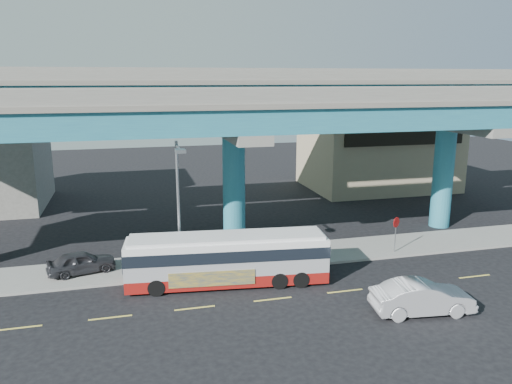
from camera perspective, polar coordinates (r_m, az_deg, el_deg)
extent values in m
plane|color=black|center=(26.35, 1.74, -11.89)|extent=(120.00, 120.00, 0.00)
cube|color=gray|center=(31.23, -1.11, -7.67)|extent=(70.00, 4.00, 0.15)
cube|color=#D8C64C|center=(25.74, -25.51, -13.85)|extent=(2.00, 0.12, 0.01)
cube|color=#D8C64C|center=(25.23, -16.32, -13.61)|extent=(2.00, 0.12, 0.01)
cube|color=#D8C64C|center=(25.35, -7.01, -13.03)|extent=(2.00, 0.12, 0.01)
cube|color=#D8C64C|center=(26.09, 1.92, -12.15)|extent=(2.00, 0.12, 0.01)
cube|color=#D8C64C|center=(27.40, 10.13, -11.08)|extent=(2.00, 0.12, 0.01)
cube|color=#D8C64C|center=(29.20, 17.40, -9.94)|extent=(2.00, 0.12, 0.01)
cube|color=#D8C64C|center=(31.41, 23.69, -8.82)|extent=(2.00, 0.12, 0.01)
cylinder|color=#21637D|center=(33.47, -2.53, 0.21)|extent=(1.50, 1.50, 7.40)
cube|color=gray|center=(32.83, -2.60, 7.04)|extent=(2.00, 12.00, 0.60)
cube|color=gray|center=(36.17, -3.78, 8.99)|extent=(1.80, 5.00, 1.20)
cylinder|color=#21637D|center=(39.90, 20.56, 1.46)|extent=(1.50, 1.50, 7.40)
cube|color=gray|center=(39.37, 21.02, 7.18)|extent=(2.00, 12.00, 0.60)
cube|color=gray|center=(42.19, 18.37, 8.93)|extent=(1.80, 5.00, 1.20)
cube|color=#21637D|center=(29.33, -1.18, 8.31)|extent=(52.00, 5.00, 1.40)
cube|color=gray|center=(29.28, -1.19, 9.97)|extent=(52.00, 5.40, 0.30)
cube|color=gray|center=(26.83, 0.06, 10.88)|extent=(52.00, 0.25, 0.80)
cube|color=gray|center=(31.69, -2.26, 11.18)|extent=(52.00, 0.25, 0.80)
cube|color=#21637D|center=(36.10, -3.81, 11.05)|extent=(52.00, 5.00, 1.40)
cube|color=gray|center=(36.09, -3.83, 12.40)|extent=(52.00, 5.40, 0.30)
cube|color=gray|center=(33.63, -3.03, 13.31)|extent=(52.00, 0.25, 0.80)
cube|color=gray|center=(38.55, -4.56, 13.24)|extent=(52.00, 0.25, 0.80)
cube|color=tan|center=(52.73, 13.68, 4.31)|extent=(14.00, 10.00, 7.00)
cube|color=black|center=(48.07, 16.67, 5.86)|extent=(12.00, 0.25, 1.20)
cube|color=maroon|center=(27.74, -3.27, -9.48)|extent=(11.01, 3.49, 0.63)
cube|color=#B2B2B7|center=(27.37, -3.30, -7.56)|extent=(11.01, 3.49, 1.35)
cube|color=black|center=(27.22, -3.31, -6.67)|extent=(11.07, 3.55, 0.63)
cube|color=silver|center=(27.06, -3.32, -5.68)|extent=(11.01, 3.49, 0.36)
cube|color=silver|center=(26.97, -3.33, -5.14)|extent=(10.58, 3.20, 0.18)
cube|color=black|center=(28.20, 7.82, -6.36)|extent=(0.29, 2.04, 1.08)
cube|color=black|center=(27.39, -14.79, -7.27)|extent=(0.29, 2.04, 1.08)
cube|color=navy|center=(26.47, -5.03, -9.86)|extent=(4.49, 0.55, 0.81)
cylinder|color=black|center=(26.78, -11.32, -10.68)|extent=(0.93, 0.37, 0.90)
cylinder|color=black|center=(28.69, -11.10, -9.03)|extent=(0.93, 0.37, 0.90)
cylinder|color=black|center=(27.14, 2.71, -10.09)|extent=(0.93, 0.37, 0.90)
cylinder|color=black|center=(29.03, 1.94, -8.52)|extent=(0.93, 0.37, 0.90)
cylinder|color=black|center=(27.37, 5.16, -9.93)|extent=(0.93, 0.37, 0.90)
cylinder|color=black|center=(29.25, 4.22, -8.38)|extent=(0.93, 0.37, 0.90)
imported|color=#A6A6AA|center=(25.64, 18.46, -11.37)|extent=(2.83, 5.25, 1.60)
imported|color=#2E2F33|center=(30.41, -19.33, -7.58)|extent=(3.30, 4.47, 1.28)
cylinder|color=gray|center=(27.98, -8.84, -1.95)|extent=(0.16, 0.16, 7.60)
cylinder|color=gray|center=(26.28, -8.88, 5.09)|extent=(0.12, 2.05, 0.12)
cube|color=gray|center=(25.28, -8.64, 4.67)|extent=(0.50, 0.70, 0.18)
cylinder|color=gray|center=(33.13, 15.62, -4.95)|extent=(0.06, 0.06, 2.03)
cylinder|color=#B20A0A|center=(32.83, 15.75, -3.36)|extent=(0.63, 0.37, 0.70)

